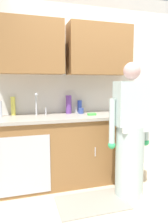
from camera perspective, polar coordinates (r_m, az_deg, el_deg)
name	(u,v)px	position (r m, az deg, el deg)	size (l,w,h in m)	color
ground_plane	(127,200)	(2.83, 11.26, -21.73)	(9.00, 9.00, 0.00)	beige
kitchen_wall_with_uppers	(90,77)	(3.33, 1.60, 9.28)	(4.80, 0.44, 2.70)	beige
counter_cabinet	(68,150)	(3.07, -4.16, -10.00)	(1.90, 0.62, 0.90)	brown
countertop	(68,117)	(2.97, -4.19, -1.30)	(1.96, 0.66, 0.04)	#A8A093
sink	(40,118)	(2.91, -11.42, -1.48)	(0.50, 0.36, 0.35)	#B7BABF
person_at_sink	(130,141)	(2.68, 12.04, -7.40)	(0.55, 0.34, 1.62)	white
floor_mat	(92,203)	(2.71, 2.11, -22.79)	(0.80, 0.50, 0.01)	gray
bottle_cleaner_spray	(69,104)	(3.15, -4.07, 2.01)	(0.08, 0.08, 0.26)	#66388C
bottle_water_tall	(0,109)	(3.04, -21.32, 0.74)	(0.06, 0.06, 0.21)	silver
bottle_dish_liquid	(124,106)	(3.41, 10.56, 1.50)	(0.08, 0.08, 0.17)	silver
bottle_soap	(13,106)	(3.12, -18.20, 1.50)	(0.06, 0.06, 0.26)	#D8D14C
bottle_water_short	(80,106)	(3.24, -1.14, 1.46)	(0.07, 0.07, 0.18)	#334CB2
cup_by_sink	(81,111)	(3.14, -0.78, 0.33)	(0.08, 0.08, 0.08)	#33478C
knife_on_counter	(120,115)	(3.01, 9.51, -0.82)	(0.24, 0.02, 0.01)	silver
sponge	(92,114)	(2.97, 2.07, -0.59)	(0.11, 0.07, 0.03)	#4CBF4C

